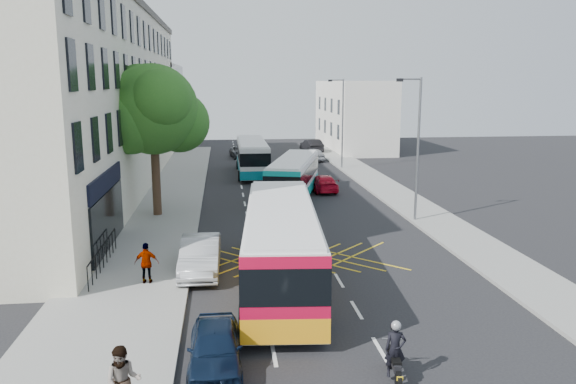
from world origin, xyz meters
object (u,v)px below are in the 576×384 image
object	(u,v)px
bus_far	(252,156)
distant_car_grey	(241,152)
street_tree	(153,110)
parked_car_blue	(215,347)
parked_car_silver	(200,255)
lamp_near	(416,142)
bus_mid	(294,177)
pedestrian_far	(147,263)
red_hatchback	(323,183)
distant_car_dark	(312,146)
distant_car_silver	(314,154)
pedestrian_near	(123,382)
lamp_far	(342,119)
motorbike	(395,352)
bus_near	(281,245)

from	to	relation	value
bus_far	distant_car_grey	size ratio (longest dim) A/B	2.43
street_tree	distant_car_grey	distance (m)	27.27
parked_car_blue	parked_car_silver	size ratio (longest dim) A/B	0.81
lamp_near	bus_mid	size ratio (longest dim) A/B	0.78
parked_car_blue	pedestrian_far	size ratio (longest dim) A/B	2.27
parked_car_blue	red_hatchback	world-z (taller)	parked_car_blue
parked_car_silver	distant_car_dark	distance (m)	41.57
distant_car_silver	pedestrian_near	size ratio (longest dim) A/B	2.13
street_tree	distant_car_grey	world-z (taller)	street_tree
lamp_far	parked_car_silver	xyz separation A→B (m)	(-11.80, -27.36, -3.86)
distant_car_silver	parked_car_silver	bearing A→B (deg)	66.42
street_tree	distant_car_silver	size ratio (longest dim) A/B	2.35
bus_mid	pedestrian_near	xyz separation A→B (m)	(-7.22, -25.26, -0.45)
lamp_near	motorbike	bearing A→B (deg)	-110.63
bus_near	bus_mid	distance (m)	17.07
parked_car_silver	distant_car_grey	size ratio (longest dim) A/B	1.06
lamp_far	parked_car_blue	world-z (taller)	lamp_far
street_tree	distant_car_silver	bearing A→B (deg)	60.02
distant_car_dark	pedestrian_far	world-z (taller)	pedestrian_far
lamp_near	parked_car_silver	distance (m)	14.43
lamp_near	parked_car_blue	distance (m)	19.50
bus_far	parked_car_blue	distance (m)	33.73
lamp_near	pedestrian_far	distance (m)	16.77
pedestrian_near	street_tree	bearing A→B (deg)	90.10
parked_car_silver	pedestrian_far	bearing A→B (deg)	-143.51
pedestrian_near	bus_near	bearing A→B (deg)	57.26
bus_near	pedestrian_near	size ratio (longest dim) A/B	6.64
parked_car_blue	pedestrian_far	bearing A→B (deg)	112.11
bus_near	distant_car_silver	distance (m)	35.93
parked_car_blue	pedestrian_far	xyz separation A→B (m)	(-2.71, 6.75, 0.33)
red_hatchback	distant_car_grey	bearing A→B (deg)	-76.13
lamp_near	distant_car_dark	xyz separation A→B (m)	(-0.70, 32.70, -3.87)
motorbike	red_hatchback	xyz separation A→B (m)	(2.82, 26.49, -0.21)
bus_near	parked_car_blue	size ratio (longest dim) A/B	3.15
street_tree	lamp_far	bearing A→B (deg)	49.19
lamp_near	pedestrian_far	world-z (taller)	lamp_near
distant_car_grey	pedestrian_far	size ratio (longest dim) A/B	2.64
street_tree	motorbike	distance (m)	22.12
bus_far	parked_car_silver	xyz separation A→B (m)	(-3.55, -25.42, -0.79)
bus_mid	bus_far	size ratio (longest dim) A/B	0.98
lamp_near	street_tree	bearing A→B (deg)	168.60
motorbike	red_hatchback	world-z (taller)	motorbike
bus_near	bus_far	bearing A→B (deg)	93.99
bus_far	motorbike	world-z (taller)	bus_far
street_tree	bus_far	distance (m)	17.09
bus_mid	parked_car_blue	xyz separation A→B (m)	(-5.12, -22.96, -0.84)
bus_near	distant_car_grey	xyz separation A→B (m)	(-0.24, 38.43, -1.10)
street_tree	distant_car_silver	xyz separation A→B (m)	(13.15, 22.80, -5.65)
lamp_near	bus_mid	bearing A→B (deg)	128.83
lamp_far	pedestrian_far	size ratio (longest dim) A/B	4.92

